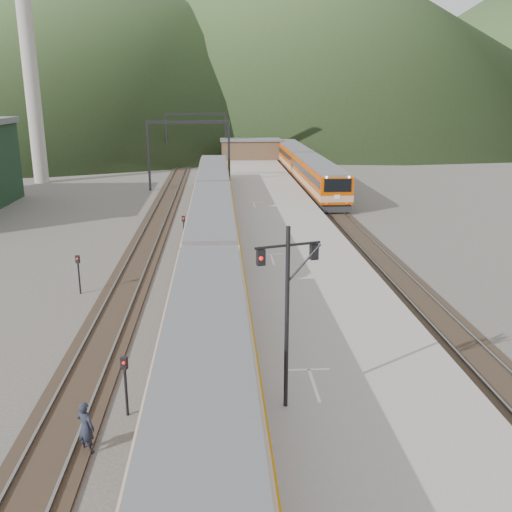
{
  "coord_description": "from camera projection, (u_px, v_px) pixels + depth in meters",
  "views": [
    {
      "loc": [
        0.51,
        -12.16,
        11.12
      ],
      "look_at": [
        2.6,
        19.39,
        2.0
      ],
      "focal_mm": 40.0,
      "sensor_mm": 36.0,
      "label": 1
    }
  ],
  "objects": [
    {
      "name": "second_train",
      "position": [
        304.0,
        165.0,
        72.98
      ],
      "size": [
        3.1,
        42.13,
        3.78
      ],
      "color": "#BA4000",
      "rests_on": "track_second"
    },
    {
      "name": "hill_b",
      "position": [
        290.0,
        23.0,
        226.73
      ],
      "size": [
        220.0,
        220.0,
        75.0
      ],
      "primitive_type": "cone",
      "color": "#2F4422",
      "rests_on": "ground"
    },
    {
      "name": "smokestack",
      "position": [
        29.0,
        58.0,
        68.6
      ],
      "size": [
        1.8,
        1.8,
        30.0
      ],
      "primitive_type": "cylinder",
      "color": "#9E998E",
      "rests_on": "ground"
    },
    {
      "name": "track_second",
      "position": [
        336.0,
        214.0,
        53.77
      ],
      "size": [
        2.6,
        200.0,
        0.23
      ],
      "color": "black",
      "rests_on": "ground"
    },
    {
      "name": "hill_a",
      "position": [
        92.0,
        32.0,
        186.02
      ],
      "size": [
        180.0,
        180.0,
        60.0
      ],
      "primitive_type": "cone",
      "color": "#2F4422",
      "rests_on": "ground"
    },
    {
      "name": "short_signal_b",
      "position": [
        184.0,
        226.0,
        42.49
      ],
      "size": [
        0.25,
        0.21,
        2.27
      ],
      "color": "black",
      "rests_on": "ground"
    },
    {
      "name": "track_main",
      "position": [
        214.0,
        215.0,
        53.04
      ],
      "size": [
        2.6,
        200.0,
        0.23
      ],
      "color": "black",
      "rests_on": "ground"
    },
    {
      "name": "gantry_near",
      "position": [
        189.0,
        142.0,
        65.71
      ],
      "size": [
        9.55,
        0.25,
        8.0
      ],
      "color": "black",
      "rests_on": "ground"
    },
    {
      "name": "short_signal_c",
      "position": [
        78.0,
        269.0,
        32.25
      ],
      "size": [
        0.24,
        0.2,
        2.27
      ],
      "color": "black",
      "rests_on": "ground"
    },
    {
      "name": "track_far",
      "position": [
        159.0,
        216.0,
        52.72
      ],
      "size": [
        2.6,
        200.0,
        0.23
      ],
      "color": "black",
      "rests_on": "ground"
    },
    {
      "name": "short_signal_a",
      "position": [
        125.0,
        378.0,
        19.97
      ],
      "size": [
        0.26,
        0.22,
        2.27
      ],
      "color": "black",
      "rests_on": "ground"
    },
    {
      "name": "main_train",
      "position": [
        212.0,
        228.0,
        39.31
      ],
      "size": [
        3.08,
        63.06,
        3.76
      ],
      "color": "tan",
      "rests_on": "track_main"
    },
    {
      "name": "hill_c",
      "position": [
        505.0,
        54.0,
        216.1
      ],
      "size": [
        160.0,
        160.0,
        50.0
      ],
      "primitive_type": "cone",
      "color": "#2F4422",
      "rests_on": "ground"
    },
    {
      "name": "signal_mast",
      "position": [
        287.0,
        299.0,
        18.06
      ],
      "size": [
        2.12,
        0.77,
        6.17
      ],
      "color": "black",
      "rests_on": "platform"
    },
    {
      "name": "worker",
      "position": [
        86.0,
        427.0,
        18.07
      ],
      "size": [
        0.77,
        0.71,
        1.77
      ],
      "primitive_type": "imported",
      "rotation": [
        0.0,
        0.0,
        2.57
      ],
      "color": "#1D212D",
      "rests_on": "ground"
    },
    {
      "name": "station_shed",
      "position": [
        250.0,
        149.0,
        89.13
      ],
      "size": [
        9.4,
        4.4,
        3.1
      ],
      "color": "brown",
      "rests_on": "platform"
    },
    {
      "name": "platform",
      "position": [
        276.0,
        214.0,
        51.35
      ],
      "size": [
        8.0,
        100.0,
        1.0
      ],
      "primitive_type": "cube",
      "color": "gray",
      "rests_on": "ground"
    },
    {
      "name": "gantry_far",
      "position": [
        196.0,
        128.0,
        89.68
      ],
      "size": [
        9.55,
        0.25,
        8.0
      ],
      "color": "black",
      "rests_on": "ground"
    }
  ]
}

